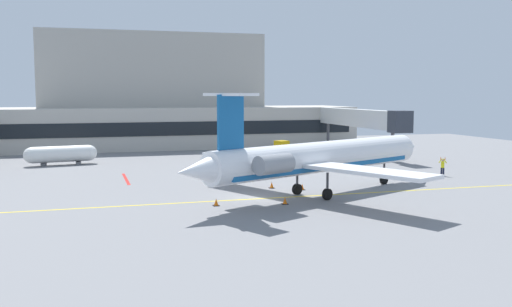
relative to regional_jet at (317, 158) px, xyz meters
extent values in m
cube|color=slate|center=(-4.95, 0.93, -3.23)|extent=(120.00, 120.00, 0.10)
cube|color=yellow|center=(-4.95, 0.27, -3.17)|extent=(108.00, 0.24, 0.01)
cube|color=red|center=(-14.27, 14.35, -3.17)|extent=(0.30, 8.00, 0.01)
cube|color=#B7B2A8|center=(-11.81, 47.94, -0.07)|extent=(71.63, 14.03, 6.21)
cube|color=#A8A49A|center=(-7.18, 51.45, 8.86)|extent=(34.79, 9.82, 11.64)
cube|color=black|center=(-11.81, 40.88, 0.07)|extent=(68.76, 0.12, 2.00)
cube|color=silver|center=(18.33, 29.99, 1.83)|extent=(1.40, 21.87, 2.40)
cube|color=#2D333D|center=(18.33, 18.15, 1.83)|extent=(2.40, 2.00, 2.64)
cylinder|color=#4C4C51|center=(18.33, 39.43, -1.27)|extent=(0.44, 0.44, 3.81)
cylinder|color=#4C4C51|center=(18.33, 19.85, -1.27)|extent=(0.44, 0.44, 3.81)
cylinder|color=white|center=(0.52, 0.25, 0.03)|extent=(21.98, 12.43, 2.52)
cube|color=#145999|center=(0.52, 0.25, -0.66)|extent=(19.78, 11.19, 0.45)
cone|color=white|center=(11.75, 5.72, 0.03)|extent=(3.57, 3.43, 2.47)
cone|color=white|center=(-10.94, -5.33, 0.03)|extent=(3.88, 3.36, 2.14)
cube|color=white|center=(-4.17, 5.01, -0.34)|extent=(7.10, 10.41, 0.28)
cube|color=white|center=(1.38, -6.37, -0.34)|extent=(7.10, 10.41, 0.28)
cylinder|color=gray|center=(-7.03, -1.22, 0.22)|extent=(3.32, 2.57, 1.39)
cylinder|color=gray|center=(-5.29, -4.79, 0.22)|extent=(3.32, 2.57, 1.39)
cube|color=#145999|center=(-8.25, -4.02, 3.22)|extent=(2.14, 1.21, 3.85)
cube|color=white|center=(-8.25, -4.02, 5.14)|extent=(3.35, 4.39, 0.20)
cylinder|color=#3F3F44|center=(8.45, 4.12, -1.75)|extent=(0.20, 0.20, 1.50)
cylinder|color=black|center=(8.45, 4.12, -2.73)|extent=(0.96, 0.71, 0.90)
cylinder|color=#3F3F44|center=(-1.24, 1.21, -1.75)|extent=(0.20, 0.20, 1.50)
cylinder|color=black|center=(-1.24, 1.21, -2.73)|extent=(0.96, 0.71, 0.90)
cylinder|color=#3F3F44|center=(0.19, -1.73, -1.75)|extent=(0.20, 0.20, 1.50)
cylinder|color=black|center=(0.19, -1.73, -2.73)|extent=(0.96, 0.71, 0.90)
cube|color=#E5B20C|center=(6.96, 30.78, -2.50)|extent=(3.07, 4.08, 0.66)
cube|color=#C3970A|center=(7.36, 29.83, -1.64)|extent=(2.03, 1.98, 1.05)
cylinder|color=black|center=(8.27, 29.94, -2.83)|extent=(0.53, 0.75, 0.70)
cylinder|color=black|center=(6.66, 29.25, -2.83)|extent=(0.53, 0.75, 0.70)
cylinder|color=black|center=(7.25, 32.31, -2.83)|extent=(0.53, 0.75, 0.70)
cylinder|color=black|center=(5.64, 31.62, -2.83)|extent=(0.53, 0.75, 0.70)
cube|color=#19389E|center=(16.21, 23.77, -2.54)|extent=(1.69, 4.24, 0.57)
cube|color=navy|center=(16.18, 22.59, -1.64)|extent=(1.45, 1.72, 1.23)
cylinder|color=black|center=(16.94, 22.27, -2.83)|extent=(0.30, 0.71, 0.70)
cylinder|color=black|center=(15.39, 22.32, -2.83)|extent=(0.30, 0.71, 0.70)
cylinder|color=black|center=(17.04, 25.21, -2.83)|extent=(0.30, 0.71, 0.70)
cylinder|color=black|center=(15.48, 25.26, -2.83)|extent=(0.30, 0.71, 0.70)
cylinder|color=white|center=(-20.73, 27.92, -1.87)|extent=(6.70, 3.01, 1.91)
sphere|color=white|center=(-17.55, 28.49, -1.87)|extent=(1.87, 1.87, 1.87)
sphere|color=white|center=(-23.92, 27.35, -1.87)|extent=(1.87, 1.87, 1.87)
cube|color=#59595B|center=(-22.67, 27.92, -3.00)|extent=(0.60, 1.71, 0.35)
cube|color=#59595B|center=(-18.79, 27.92, -3.00)|extent=(0.60, 1.71, 0.35)
cylinder|color=#191E33|center=(16.76, 7.27, -2.75)|extent=(0.18, 0.18, 0.85)
cylinder|color=#191E33|center=(16.90, 7.11, -2.75)|extent=(0.18, 0.18, 0.85)
cylinder|color=yellow|center=(16.83, 7.19, -2.00)|extent=(0.34, 0.34, 0.64)
sphere|color=tan|center=(16.83, 7.19, -1.56)|extent=(0.24, 0.24, 0.24)
cylinder|color=yellow|center=(16.68, 7.35, -1.62)|extent=(0.33, 0.35, 0.50)
cylinder|color=#F2590C|center=(16.68, 7.35, -1.40)|extent=(0.06, 0.06, 0.28)
cylinder|color=yellow|center=(16.98, 7.03, -1.62)|extent=(0.33, 0.35, 0.50)
cylinder|color=#F2590C|center=(16.98, 7.03, -1.40)|extent=(0.06, 0.06, 0.28)
cone|color=orange|center=(-8.79, -1.62, -2.90)|extent=(0.36, 0.36, 0.55)
cube|color=black|center=(-8.79, -1.62, -3.16)|extent=(0.47, 0.47, 0.04)
cone|color=orange|center=(-3.63, -2.49, -2.90)|extent=(0.36, 0.36, 0.55)
cube|color=black|center=(-3.63, -2.49, -3.16)|extent=(0.47, 0.47, 0.04)
cone|color=orange|center=(0.00, 3.26, -2.90)|extent=(0.36, 0.36, 0.55)
cube|color=black|center=(0.00, 3.26, -3.16)|extent=(0.47, 0.47, 0.04)
cone|color=orange|center=(-2.25, 4.92, -2.90)|extent=(0.36, 0.36, 0.55)
cube|color=black|center=(-2.25, 4.92, -3.16)|extent=(0.47, 0.47, 0.04)
camera|label=1|loc=(-18.25, -43.56, 5.23)|focal=40.78mm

